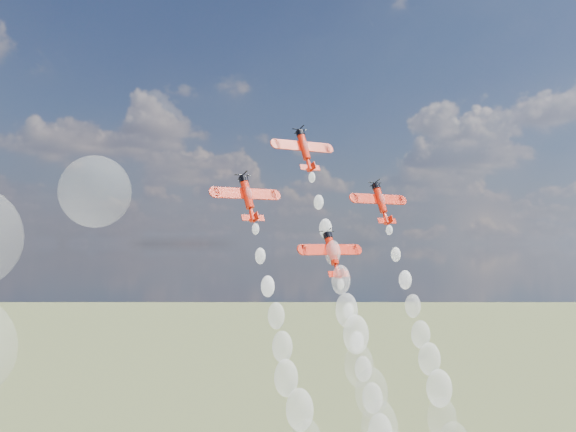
% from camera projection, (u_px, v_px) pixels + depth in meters
% --- Properties ---
extents(plane_lead, '(11.19, 5.31, 7.55)m').
position_uv_depth(plane_lead, '(305.00, 149.00, 135.74)').
color(plane_lead, red).
rests_on(plane_lead, ground).
extents(plane_left, '(11.19, 5.31, 7.55)m').
position_uv_depth(plane_left, '(248.00, 197.00, 124.50)').
color(plane_left, red).
rests_on(plane_left, ground).
extents(plane_right, '(11.19, 5.31, 7.55)m').
position_uv_depth(plane_right, '(381.00, 202.00, 140.07)').
color(plane_right, red).
rests_on(plane_right, ground).
extents(plane_slot, '(11.19, 5.31, 7.55)m').
position_uv_depth(plane_slot, '(332.00, 253.00, 128.83)').
color(plane_slot, red).
rests_on(plane_slot, ground).
extents(smoke_trail_lead, '(5.29, 22.08, 45.69)m').
position_uv_depth(smoke_trail_lead, '(370.00, 392.00, 120.40)').
color(smoke_trail_lead, white).
rests_on(smoke_trail_lead, plane_lead).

